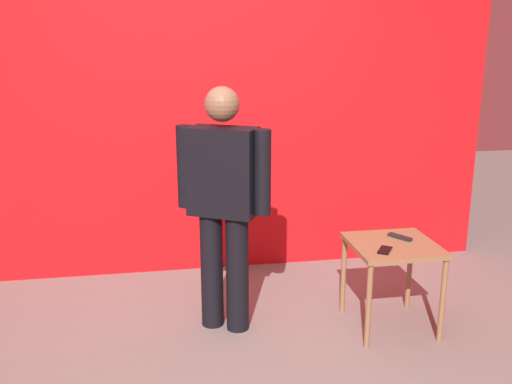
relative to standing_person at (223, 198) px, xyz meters
The scene contains 6 objects.
ground_plane 1.02m from the standing_person, 87.15° to the right, with size 12.00×12.00×0.00m, color gray.
back_wall_red 1.35m from the standing_person, 88.79° to the left, with size 4.69×0.12×3.38m, color red.
standing_person is the anchor object (origin of this frame).
side_table 1.18m from the standing_person, ahead, with size 0.56×0.56×0.60m.
cell_phone 1.08m from the standing_person, 17.25° to the right, with size 0.07×0.14×0.01m, color black.
tv_remote 1.22m from the standing_person, ahead, with size 0.04×0.17×0.02m, color black.
Camera 1 is at (-0.41, -3.03, 1.89)m, focal length 39.81 mm.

